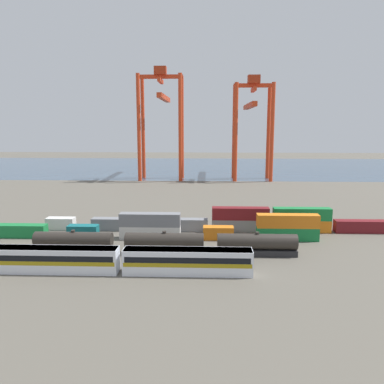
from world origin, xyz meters
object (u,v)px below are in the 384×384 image
object	(u,v)px
shipping_container_2	(150,232)
freight_tank_row	(164,243)
shipping_container_4	(218,233)
gantry_crane_west	(162,111)
shipping_container_7	(61,223)
passenger_train	(121,259)
gantry_crane_central	(252,117)

from	to	relation	value
shipping_container_2	freight_tank_row	bearing A→B (deg)	-67.58
freight_tank_row	shipping_container_4	size ratio (longest dim) A/B	7.67
shipping_container_2	gantry_crane_west	world-z (taller)	gantry_crane_west
shipping_container_2	shipping_container_7	bearing A→B (deg)	163.09
freight_tank_row	shipping_container_2	world-z (taller)	freight_tank_row
shipping_container_4	passenger_train	bearing A→B (deg)	-129.68
shipping_container_2	gantry_crane_central	size ratio (longest dim) A/B	0.29
shipping_container_7	gantry_crane_west	distance (m)	88.97
shipping_container_4	gantry_crane_central	xyz separation A→B (m)	(16.20, 90.62, 24.67)
passenger_train	gantry_crane_central	xyz separation A→B (m)	(31.70, 109.30, 23.82)
shipping_container_2	shipping_container_4	size ratio (longest dim) A/B	2.00
gantry_crane_west	freight_tank_row	bearing A→B (deg)	-83.34
shipping_container_2	gantry_crane_central	world-z (taller)	gantry_crane_central
passenger_train	gantry_crane_west	xyz separation A→B (m)	(-5.89, 108.78, 26.02)
passenger_train	shipping_container_7	size ratio (longest dim) A/B	6.68
freight_tank_row	shipping_container_2	xyz separation A→B (m)	(-3.90, 9.46, -0.64)
gantry_crane_central	shipping_container_2	bearing A→B (deg)	-108.24
passenger_train	gantry_crane_central	size ratio (longest dim) A/B	0.96
shipping_container_4	gantry_crane_west	distance (m)	96.42
shipping_container_4	shipping_container_7	bearing A→B (deg)	169.65
passenger_train	shipping_container_2	size ratio (longest dim) A/B	3.33
freight_tank_row	passenger_train	bearing A→B (deg)	-121.89
passenger_train	shipping_container_4	size ratio (longest dim) A/B	6.68
passenger_train	shipping_container_4	distance (m)	24.29
shipping_container_2	gantry_crane_west	xyz separation A→B (m)	(-7.73, 90.09, 26.86)
shipping_container_4	gantry_crane_central	bearing A→B (deg)	79.86
freight_tank_row	shipping_container_7	size ratio (longest dim) A/B	7.67
shipping_container_7	gantry_crane_central	distance (m)	101.34
passenger_train	shipping_container_7	world-z (taller)	passenger_train
gantry_crane_west	gantry_crane_central	xyz separation A→B (m)	(37.60, 0.53, -2.19)
freight_tank_row	shipping_container_2	size ratio (longest dim) A/B	3.83
shipping_container_2	gantry_crane_central	bearing A→B (deg)	71.76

